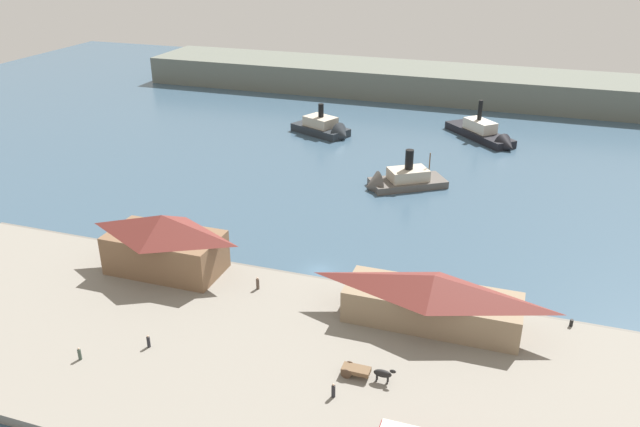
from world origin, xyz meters
The scene contains 15 objects.
ground_plane centered at (0.00, 0.00, 0.00)m, with size 320.00×320.00×0.00m, color #385166.
quay_promenade centered at (0.00, -22.00, 0.60)m, with size 110.00×36.00×1.20m, color gray.
seawall_edge centered at (0.00, -3.60, 0.50)m, with size 110.00×0.80×1.00m, color #666159.
ferry_shed_central_terminal centered at (-20.00, -8.65, 5.58)m, with size 16.29×8.67×8.63m.
ferry_shed_customs_shed centered at (17.95, -9.61, 4.58)m, with size 21.81×7.59×6.65m.
horse_cart centered at (13.00, -22.61, 2.12)m, with size 5.95×1.58×1.87m.
pedestrian_near_cart centered at (-18.55, -29.86, 1.92)m, with size 0.39×0.39×1.58m.
pedestrian_at_waters_edge centered at (-12.44, -25.31, 1.94)m, with size 0.40×0.40×1.61m.
pedestrian_near_west_shed centered at (-5.64, -9.26, 2.01)m, with size 0.44×0.44×1.78m.
pedestrian_walking_east centered at (10.63, -26.59, 1.98)m, with size 0.42×0.42×1.70m.
mooring_post_center_west centered at (34.50, -4.91, 1.65)m, with size 0.44×0.44×0.90m, color black.
ferry_approaching_west centered at (17.18, 71.04, 1.44)m, with size 18.91×19.43×10.60m.
ferry_departing_north centered at (-19.82, 63.19, 1.52)m, with size 16.50×11.93×9.41m.
ferry_approaching_east centered at (3.87, 35.77, 1.30)m, with size 16.44×13.72×9.60m.
far_headland centered at (0.00, 110.00, 4.00)m, with size 180.00×24.00×8.00m, color #60665B.
Camera 1 is at (26.12, -76.61, 46.18)m, focal length 35.54 mm.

